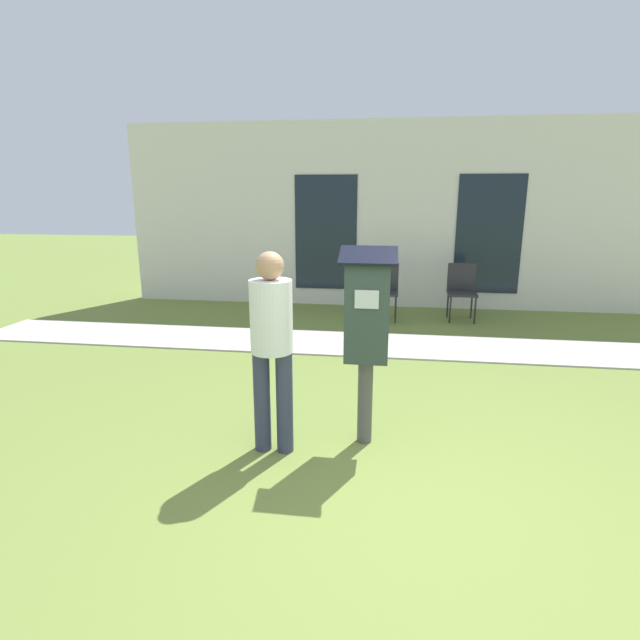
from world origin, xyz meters
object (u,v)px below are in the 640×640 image
at_px(person_standing, 272,338).
at_px(outdoor_chair_left, 384,286).
at_px(parking_meter, 367,322).
at_px(outdoor_chair_middle, 462,287).

xyz_separation_m(person_standing, outdoor_chair_left, (0.77, 4.47, -0.40)).
bearing_deg(person_standing, parking_meter, -17.59).
relative_size(outdoor_chair_left, outdoor_chair_middle, 1.00).
relative_size(person_standing, outdoor_chair_middle, 1.76).
bearing_deg(parking_meter, outdoor_chair_left, 89.01).
relative_size(person_standing, outdoor_chair_left, 1.76).
relative_size(parking_meter, person_standing, 1.01).
height_order(parking_meter, outdoor_chair_middle, parking_meter).
bearing_deg(outdoor_chair_middle, outdoor_chair_left, -164.79).
distance_m(person_standing, outdoor_chair_left, 4.55).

